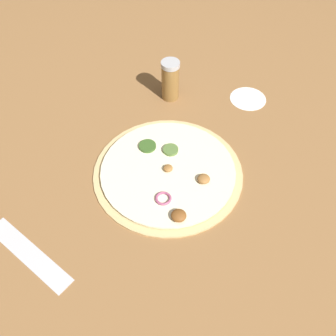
# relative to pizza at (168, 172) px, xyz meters

# --- Properties ---
(ground_plane) EXTENTS (3.00, 3.00, 0.00)m
(ground_plane) POSITION_rel_pizza_xyz_m (-0.00, 0.00, -0.01)
(ground_plane) COLOR olive
(pizza) EXTENTS (0.34, 0.34, 0.03)m
(pizza) POSITION_rel_pizza_xyz_m (0.00, 0.00, 0.00)
(pizza) COLOR #D6B77A
(pizza) RESTS_ON ground_plane
(spice_jar) EXTENTS (0.05, 0.05, 0.11)m
(spice_jar) POSITION_rel_pizza_xyz_m (-0.20, 0.18, 0.05)
(spice_jar) COLOR olive
(spice_jar) RESTS_ON ground_plane
(flour_patch) EXTENTS (0.10, 0.10, 0.00)m
(flour_patch) POSITION_rel_pizza_xyz_m (-0.05, 0.33, -0.01)
(flour_patch) COLOR white
(flour_patch) RESTS_ON ground_plane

